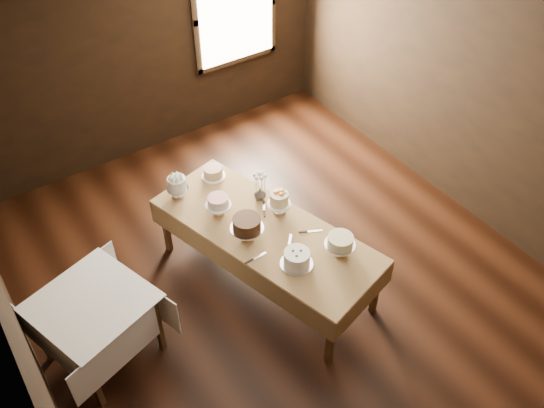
{
  "coord_description": "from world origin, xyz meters",
  "views": [
    {
      "loc": [
        -2.38,
        -3.28,
        4.78
      ],
      "look_at": [
        0.0,
        0.2,
        0.95
      ],
      "focal_mm": 38.03,
      "sensor_mm": 36.0,
      "label": 1
    }
  ],
  "objects_px": {
    "cake_speckled": "(213,172)",
    "cake_chocolate": "(247,228)",
    "cake_lattice": "(218,206)",
    "cake_swirl": "(297,259)",
    "side_table": "(93,308)",
    "cake_server_d": "(264,206)",
    "cake_server_b": "(315,231)",
    "cake_server_c": "(240,221)",
    "cake_server_a": "(290,240)",
    "cake_cream": "(340,245)",
    "cake_server_e": "(260,256)",
    "cake_flowers": "(279,203)",
    "flower_vase": "(260,194)",
    "cake_meringue": "(178,188)",
    "display_table": "(265,233)"
  },
  "relations": [
    {
      "from": "cake_swirl",
      "to": "cake_server_e",
      "type": "relative_size",
      "value": 1.31
    },
    {
      "from": "cake_swirl",
      "to": "cake_server_c",
      "type": "bearing_deg",
      "value": 99.77
    },
    {
      "from": "cake_server_b",
      "to": "cake_server_a",
      "type": "bearing_deg",
      "value": -161.95
    },
    {
      "from": "side_table",
      "to": "cake_server_d",
      "type": "relative_size",
      "value": 4.85
    },
    {
      "from": "cake_flowers",
      "to": "cake_cream",
      "type": "relative_size",
      "value": 0.73
    },
    {
      "from": "cake_chocolate",
      "to": "cake_flowers",
      "type": "bearing_deg",
      "value": 14.03
    },
    {
      "from": "cake_lattice",
      "to": "cake_cream",
      "type": "distance_m",
      "value": 1.31
    },
    {
      "from": "cake_speckled",
      "to": "cake_flowers",
      "type": "bearing_deg",
      "value": -72.29
    },
    {
      "from": "cake_speckled",
      "to": "cake_server_e",
      "type": "bearing_deg",
      "value": -100.25
    },
    {
      "from": "cake_chocolate",
      "to": "cake_server_d",
      "type": "height_order",
      "value": "cake_chocolate"
    },
    {
      "from": "flower_vase",
      "to": "cake_server_a",
      "type": "bearing_deg",
      "value": -97.94
    },
    {
      "from": "cake_cream",
      "to": "cake_server_e",
      "type": "bearing_deg",
      "value": 149.76
    },
    {
      "from": "cake_swirl",
      "to": "cake_server_e",
      "type": "bearing_deg",
      "value": 128.98
    },
    {
      "from": "display_table",
      "to": "cake_speckled",
      "type": "height_order",
      "value": "cake_speckled"
    },
    {
      "from": "cake_lattice",
      "to": "cake_server_e",
      "type": "relative_size",
      "value": 1.13
    },
    {
      "from": "cake_speckled",
      "to": "cake_chocolate",
      "type": "xyz_separation_m",
      "value": [
        -0.18,
        -0.98,
        0.05
      ]
    },
    {
      "from": "cake_cream",
      "to": "cake_server_e",
      "type": "relative_size",
      "value": 1.44
    },
    {
      "from": "side_table",
      "to": "cake_speckled",
      "type": "height_order",
      "value": "cake_speckled"
    },
    {
      "from": "cake_server_b",
      "to": "cake_server_c",
      "type": "relative_size",
      "value": 1.0
    },
    {
      "from": "display_table",
      "to": "cake_chocolate",
      "type": "xyz_separation_m",
      "value": [
        -0.2,
        0.02,
        0.16
      ]
    },
    {
      "from": "cake_meringue",
      "to": "cake_server_a",
      "type": "distance_m",
      "value": 1.34
    },
    {
      "from": "cake_lattice",
      "to": "cake_swirl",
      "type": "distance_m",
      "value": 1.05
    },
    {
      "from": "side_table",
      "to": "cake_cream",
      "type": "bearing_deg",
      "value": -18.5
    },
    {
      "from": "cake_server_a",
      "to": "cake_server_c",
      "type": "relative_size",
      "value": 1.0
    },
    {
      "from": "cake_swirl",
      "to": "cake_server_a",
      "type": "relative_size",
      "value": 1.31
    },
    {
      "from": "cake_lattice",
      "to": "cake_swirl",
      "type": "bearing_deg",
      "value": -76.96
    },
    {
      "from": "cake_server_d",
      "to": "display_table",
      "type": "bearing_deg",
      "value": -179.45
    },
    {
      "from": "cake_swirl",
      "to": "cake_cream",
      "type": "height_order",
      "value": "cake_cream"
    },
    {
      "from": "cake_speckled",
      "to": "cake_chocolate",
      "type": "distance_m",
      "value": 1.0
    },
    {
      "from": "cake_lattice",
      "to": "cake_server_e",
      "type": "xyz_separation_m",
      "value": [
        0.01,
        -0.74,
        -0.09
      ]
    },
    {
      "from": "display_table",
      "to": "cake_server_e",
      "type": "relative_size",
      "value": 10.71
    },
    {
      "from": "cake_swirl",
      "to": "cake_server_a",
      "type": "bearing_deg",
      "value": 65.3
    },
    {
      "from": "flower_vase",
      "to": "cake_server_d",
      "type": "bearing_deg",
      "value": -104.95
    },
    {
      "from": "cake_server_e",
      "to": "cake_cream",
      "type": "bearing_deg",
      "value": -32.58
    },
    {
      "from": "cake_flowers",
      "to": "cake_server_c",
      "type": "height_order",
      "value": "cake_flowers"
    },
    {
      "from": "cake_flowers",
      "to": "cake_server_d",
      "type": "xyz_separation_m",
      "value": [
        -0.08,
        0.15,
        -0.11
      ]
    },
    {
      "from": "cake_server_d",
      "to": "cake_lattice",
      "type": "bearing_deg",
      "value": 99.17
    },
    {
      "from": "cake_cream",
      "to": "cake_server_e",
      "type": "distance_m",
      "value": 0.77
    },
    {
      "from": "cake_flowers",
      "to": "cake_swirl",
      "type": "xyz_separation_m",
      "value": [
        -0.28,
        -0.69,
        -0.03
      ]
    },
    {
      "from": "cake_meringue",
      "to": "cake_server_c",
      "type": "relative_size",
      "value": 1.03
    },
    {
      "from": "cake_chocolate",
      "to": "flower_vase",
      "type": "height_order",
      "value": "cake_chocolate"
    },
    {
      "from": "cake_cream",
      "to": "flower_vase",
      "type": "height_order",
      "value": "cake_cream"
    },
    {
      "from": "cake_cream",
      "to": "flower_vase",
      "type": "distance_m",
      "value": 1.09
    },
    {
      "from": "cake_speckled",
      "to": "cake_meringue",
      "type": "bearing_deg",
      "value": -171.71
    },
    {
      "from": "cake_cream",
      "to": "cake_chocolate",
      "type": "bearing_deg",
      "value": 132.01
    },
    {
      "from": "display_table",
      "to": "flower_vase",
      "type": "height_order",
      "value": "flower_vase"
    },
    {
      "from": "cake_chocolate",
      "to": "cake_server_d",
      "type": "bearing_deg",
      "value": 35.31
    },
    {
      "from": "cake_meringue",
      "to": "cake_chocolate",
      "type": "bearing_deg",
      "value": -72.92
    },
    {
      "from": "display_table",
      "to": "cake_chocolate",
      "type": "distance_m",
      "value": 0.26
    },
    {
      "from": "cake_server_d",
      "to": "cake_server_e",
      "type": "xyz_separation_m",
      "value": [
        -0.42,
        -0.56,
        0.0
      ]
    }
  ]
}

